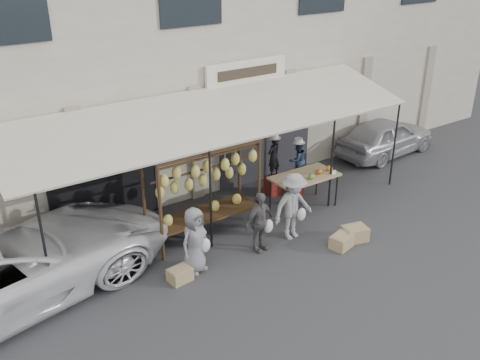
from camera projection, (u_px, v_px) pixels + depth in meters
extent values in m
plane|color=#2D2D30|center=(279.00, 256.00, 11.55)|extent=(90.00, 90.00, 0.00)
cube|color=beige|center=(140.00, 45.00, 14.96)|extent=(24.00, 6.00, 7.00)
cube|color=#232328|center=(266.00, 136.00, 14.74)|extent=(3.00, 0.10, 2.50)
cube|color=black|center=(103.00, 176.00, 12.34)|extent=(2.60, 0.10, 2.50)
cube|color=silver|center=(247.00, 72.00, 13.54)|extent=(2.40, 0.10, 0.60)
cube|color=beige|center=(220.00, 114.00, 12.18)|extent=(10.00, 2.34, 0.63)
cylinder|color=black|center=(45.00, 250.00, 9.63)|extent=(0.05, 0.05, 2.30)
cylinder|color=black|center=(211.00, 201.00, 11.42)|extent=(0.05, 0.05, 2.30)
cylinder|color=black|center=(331.00, 164.00, 13.21)|extent=(0.05, 0.05, 2.30)
cylinder|color=black|center=(394.00, 146.00, 14.38)|extent=(0.05, 0.05, 2.30)
cylinder|color=#422B17|center=(161.00, 215.00, 10.96)|extent=(0.07, 0.07, 2.20)
cylinder|color=#422B17|center=(259.00, 185.00, 12.24)|extent=(0.07, 0.07, 2.20)
cylinder|color=#422B17|center=(144.00, 200.00, 11.56)|extent=(0.07, 0.07, 2.20)
cylinder|color=#422B17|center=(239.00, 173.00, 12.84)|extent=(0.07, 0.07, 2.20)
cube|color=#422B17|center=(202.00, 146.00, 11.44)|extent=(2.60, 0.90, 0.07)
cylinder|color=#422B17|center=(210.00, 157.00, 11.23)|extent=(2.50, 0.05, 0.05)
cylinder|color=#422B17|center=(194.00, 147.00, 11.75)|extent=(2.50, 0.05, 0.05)
cylinder|color=#422B17|center=(202.00, 170.00, 11.67)|extent=(2.50, 0.05, 0.05)
cube|color=#422B17|center=(204.00, 214.00, 12.13)|extent=(2.50, 0.80, 0.05)
ellipsoid|color=#DDD85D|center=(164.00, 181.00, 10.78)|extent=(0.20, 0.18, 0.30)
ellipsoid|color=#DDD85D|center=(177.00, 173.00, 11.06)|extent=(0.20, 0.18, 0.30)
ellipsoid|color=#DDD85D|center=(196.00, 171.00, 11.14)|extent=(0.20, 0.18, 0.30)
ellipsoid|color=#DDD85D|center=(207.00, 166.00, 11.46)|extent=(0.20, 0.18, 0.30)
ellipsoid|color=#DDD85D|center=(225.00, 165.00, 11.53)|extent=(0.20, 0.18, 0.30)
ellipsoid|color=#DDD85D|center=(235.00, 159.00, 11.83)|extent=(0.20, 0.18, 0.30)
ellipsoid|color=#DDD85D|center=(253.00, 156.00, 11.89)|extent=(0.20, 0.18, 0.30)
ellipsoid|color=#DDD85D|center=(160.00, 192.00, 11.24)|extent=(0.20, 0.18, 0.30)
ellipsoid|color=#DDD85D|center=(175.00, 187.00, 11.41)|extent=(0.20, 0.18, 0.30)
ellipsoid|color=#DDD85D|center=(189.00, 184.00, 11.60)|extent=(0.20, 0.18, 0.30)
ellipsoid|color=#DDD85D|center=(203.00, 180.00, 11.77)|extent=(0.20, 0.18, 0.30)
ellipsoid|color=#DDD85D|center=(216.00, 174.00, 11.93)|extent=(0.20, 0.18, 0.30)
ellipsoid|color=#DDD85D|center=(229.00, 172.00, 12.13)|extent=(0.20, 0.18, 0.30)
ellipsoid|color=#DDD85D|center=(242.00, 169.00, 12.31)|extent=(0.20, 0.18, 0.30)
cube|color=tan|center=(305.00, 176.00, 13.23)|extent=(1.70, 0.90, 0.05)
cylinder|color=black|center=(289.00, 206.00, 12.74)|extent=(0.04, 0.04, 0.85)
cylinder|color=black|center=(336.00, 190.00, 13.53)|extent=(0.04, 0.04, 0.85)
cylinder|color=black|center=(270.00, 195.00, 13.30)|extent=(0.04, 0.04, 0.85)
cylinder|color=black|center=(317.00, 180.00, 14.09)|extent=(0.04, 0.04, 0.85)
ellipsoid|color=orange|center=(287.00, 181.00, 12.74)|extent=(0.18, 0.14, 0.14)
ellipsoid|color=gold|center=(300.00, 179.00, 12.86)|extent=(0.18, 0.14, 0.14)
ellipsoid|color=#598C33|center=(312.00, 176.00, 12.99)|extent=(0.18, 0.14, 0.14)
ellipsoid|color=#B25919|center=(319.00, 171.00, 13.27)|extent=(0.18, 0.14, 0.14)
ellipsoid|color=orange|center=(329.00, 168.00, 13.45)|extent=(0.18, 0.14, 0.14)
imported|color=black|center=(274.00, 157.00, 13.89)|extent=(0.47, 0.36, 1.13)
imported|color=#273652|center=(297.00, 160.00, 13.95)|extent=(0.52, 0.41, 1.07)
imported|color=gray|center=(194.00, 240.00, 10.77)|extent=(0.80, 0.64, 1.43)
imported|color=#585452|center=(259.00, 222.00, 11.50)|extent=(0.86, 0.49, 1.39)
imported|color=gray|center=(293.00, 206.00, 11.94)|extent=(1.03, 0.60, 1.59)
cube|color=maroon|center=(273.00, 185.00, 14.23)|extent=(0.40, 0.40, 0.50)
cube|color=maroon|center=(296.00, 186.00, 14.27)|extent=(0.35, 0.35, 0.43)
cube|color=tan|center=(341.00, 241.00, 11.82)|extent=(0.57, 0.48, 0.29)
cube|color=tan|center=(355.00, 234.00, 12.10)|extent=(0.62, 0.53, 0.32)
cube|color=tan|center=(180.00, 275.00, 10.69)|extent=(0.49, 0.40, 0.27)
imported|color=#A4A3A8|center=(386.00, 136.00, 16.64)|extent=(3.59, 1.66, 1.19)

